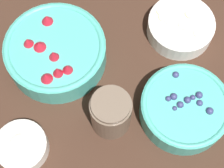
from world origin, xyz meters
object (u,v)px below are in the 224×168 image
at_px(bowl_bananas, 181,26).
at_px(bowl_cream, 22,146).
at_px(jar_chocolate, 111,113).
at_px(bowl_strawberries, 55,51).
at_px(bowl_blueberries, 185,108).

relative_size(bowl_bananas, bowl_cream, 1.45).
relative_size(bowl_bananas, jar_chocolate, 1.41).
relative_size(bowl_strawberries, bowl_bananas, 1.46).
distance_m(bowl_blueberries, bowl_bananas, 0.20).
bearing_deg(bowl_strawberries, bowl_cream, -90.66).
bearing_deg(bowl_bananas, bowl_blueberries, -77.34).
height_order(bowl_strawberries, bowl_bananas, bowl_strawberries).
distance_m(bowl_strawberries, bowl_cream, 0.22).
xyz_separation_m(bowl_cream, jar_chocolate, (0.16, 0.11, 0.03)).
xyz_separation_m(bowl_strawberries, bowl_bananas, (0.26, 0.14, -0.01)).
bearing_deg(bowl_cream, jar_chocolate, 33.54).
relative_size(bowl_blueberries, jar_chocolate, 1.71).
bearing_deg(bowl_cream, bowl_blueberries, 28.00).
bearing_deg(bowl_strawberries, bowl_bananas, 29.09).
relative_size(bowl_blueberries, bowl_bananas, 1.21).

